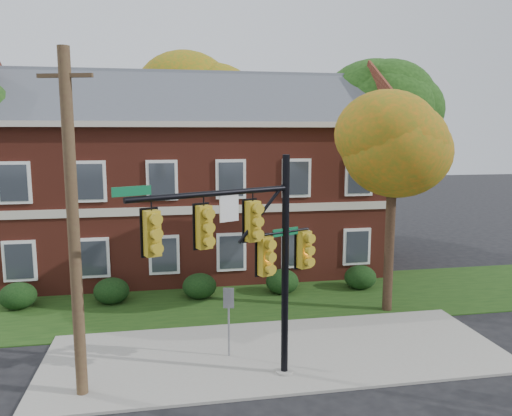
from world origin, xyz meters
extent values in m
plane|color=black|center=(0.00, 0.00, 0.00)|extent=(120.00, 120.00, 0.00)
cube|color=gray|center=(0.00, 1.00, 0.04)|extent=(14.00, 5.00, 0.08)
cube|color=#193811|center=(0.00, 6.00, 0.02)|extent=(30.00, 6.00, 0.04)
cube|color=maroon|center=(-2.00, 12.00, 3.50)|extent=(18.00, 8.00, 7.00)
cube|color=beige|center=(-2.00, 12.00, 7.12)|extent=(18.80, 8.80, 0.24)
cube|color=beige|center=(-2.00, 7.97, 3.50)|extent=(18.00, 0.12, 0.35)
ellipsoid|color=black|center=(-9.00, 6.70, 0.53)|extent=(1.40, 1.26, 1.05)
ellipsoid|color=black|center=(-5.50, 6.70, 0.53)|extent=(1.40, 1.26, 1.05)
ellipsoid|color=black|center=(-2.00, 6.70, 0.53)|extent=(1.40, 1.26, 1.05)
ellipsoid|color=black|center=(1.50, 6.70, 0.53)|extent=(1.40, 1.26, 1.05)
ellipsoid|color=black|center=(5.00, 6.70, 0.53)|extent=(1.40, 1.26, 1.05)
cylinder|color=black|center=(5.00, 4.00, 2.88)|extent=(0.36, 0.36, 5.76)
ellipsoid|color=#C66111|center=(5.00, 4.00, 6.48)|extent=(4.25, 4.25, 3.60)
ellipsoid|color=#C66111|center=(5.62, 3.62, 7.08)|extent=(3.50, 3.50, 3.00)
cylinder|color=black|center=(9.00, 13.00, 3.52)|extent=(0.36, 0.36, 7.04)
ellipsoid|color=black|center=(9.00, 13.00, 7.92)|extent=(5.95, 5.95, 5.04)
ellipsoid|color=black|center=(9.88, 12.47, 8.52)|extent=(4.90, 4.90, 4.20)
cylinder|color=black|center=(-1.00, 20.00, 3.84)|extent=(0.36, 0.36, 7.68)
ellipsoid|color=#B9670F|center=(-1.00, 20.00, 8.64)|extent=(6.46, 6.46, 5.47)
ellipsoid|color=#B9670F|center=(-0.05, 19.43, 9.24)|extent=(5.32, 5.32, 4.56)
cylinder|color=gray|center=(-0.10, -0.34, 0.07)|extent=(0.50, 0.50, 0.14)
cylinder|color=black|center=(-0.10, -0.34, 3.10)|extent=(0.26, 0.26, 6.21)
cylinder|color=black|center=(-2.13, -1.24, 5.32)|extent=(4.11, 1.93, 0.14)
cylinder|color=black|center=(-0.10, -0.34, 4.12)|extent=(1.49, 0.71, 0.07)
cube|color=#AF911C|center=(-3.58, -1.89, 4.52)|extent=(0.46, 0.40, 1.03)
cube|color=#AF911C|center=(-2.37, -1.35, 4.52)|extent=(0.46, 0.40, 1.03)
cube|color=#AF911C|center=(-1.07, -0.77, 4.52)|extent=(0.46, 0.40, 1.03)
cube|color=silver|center=(-1.72, -1.06, 4.92)|extent=(0.50, 0.25, 0.67)
cube|color=#0C5D33|center=(-3.99, -2.07, 5.52)|extent=(0.82, 0.39, 0.21)
cube|color=#AF911C|center=(-0.71, -0.61, 3.55)|extent=(0.46, 0.40, 1.03)
cube|color=#AF911C|center=(0.51, -0.07, 3.55)|extent=(0.46, 0.40, 1.03)
cube|color=#0C5D33|center=(-0.10, -0.34, 4.12)|extent=(0.78, 0.38, 0.20)
cylinder|color=#493122|center=(-5.53, -0.48, 4.40)|extent=(0.36, 0.36, 8.80)
cube|color=#493122|center=(-5.53, -0.48, 8.11)|extent=(1.34, 0.48, 0.10)
cylinder|color=slate|center=(-1.50, 1.00, 1.10)|extent=(0.07, 0.07, 2.20)
cube|color=slate|center=(-1.50, 1.00, 1.90)|extent=(0.32, 0.11, 0.62)
camera|label=1|loc=(-3.25, -13.19, 6.79)|focal=35.00mm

